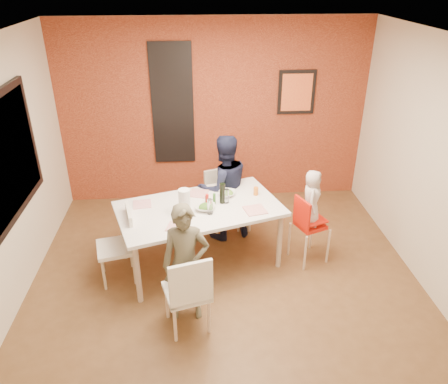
{
  "coord_description": "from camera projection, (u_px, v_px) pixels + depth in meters",
  "views": [
    {
      "loc": [
        -0.32,
        -3.98,
        3.27
      ],
      "look_at": [
        0.0,
        0.3,
        1.05
      ],
      "focal_mm": 35.0,
      "sensor_mm": 36.0,
      "label": 1
    }
  ],
  "objects": [
    {
      "name": "ground",
      "position": [
        226.0,
        284.0,
        5.05
      ],
      "size": [
        4.5,
        4.5,
        0.0
      ],
      "primitive_type": "plane",
      "color": "brown",
      "rests_on": "ground"
    },
    {
      "name": "ceiling",
      "position": [
        227.0,
        40.0,
        3.81
      ],
      "size": [
        4.5,
        4.5,
        0.02
      ],
      "primitive_type": "cube",
      "color": "white",
      "rests_on": "wall_back"
    },
    {
      "name": "wall_back",
      "position": [
        214.0,
        113.0,
        6.42
      ],
      "size": [
        4.5,
        0.02,
        2.7
      ],
      "primitive_type": "cube",
      "color": "beige",
      "rests_on": "ground"
    },
    {
      "name": "wall_front",
      "position": [
        258.0,
        353.0,
        2.43
      ],
      "size": [
        4.5,
        0.02,
        2.7
      ],
      "primitive_type": "cube",
      "color": "beige",
      "rests_on": "ground"
    },
    {
      "name": "wall_right",
      "position": [
        440.0,
        172.0,
        4.58
      ],
      "size": [
        0.02,
        4.5,
        2.7
      ],
      "primitive_type": "cube",
      "color": "beige",
      "rests_on": "ground"
    },
    {
      "name": "brick_accent_wall",
      "position": [
        214.0,
        114.0,
        6.4
      ],
      "size": [
        4.5,
        0.02,
        2.7
      ],
      "primitive_type": "cube",
      "color": "maroon",
      "rests_on": "ground"
    },
    {
      "name": "picture_window_frame",
      "position": [
        4.0,
        160.0,
        4.37
      ],
      "size": [
        0.05,
        1.7,
        1.3
      ],
      "primitive_type": "cube",
      "color": "black",
      "rests_on": "wall_left"
    },
    {
      "name": "picture_window_pane",
      "position": [
        5.0,
        160.0,
        4.37
      ],
      "size": [
        0.02,
        1.55,
        1.15
      ],
      "primitive_type": "cube",
      "color": "black",
      "rests_on": "wall_left"
    },
    {
      "name": "glassblock_strip",
      "position": [
        173.0,
        105.0,
        6.28
      ],
      "size": [
        0.55,
        0.03,
        1.7
      ],
      "primitive_type": "cube",
      "color": "silver",
      "rests_on": "wall_back"
    },
    {
      "name": "glassblock_surround",
      "position": [
        173.0,
        105.0,
        6.28
      ],
      "size": [
        0.6,
        0.03,
        1.76
      ],
      "primitive_type": "cube",
      "color": "black",
      "rests_on": "wall_back"
    },
    {
      "name": "art_print_frame",
      "position": [
        297.0,
        92.0,
        6.33
      ],
      "size": [
        0.54,
        0.03,
        0.64
      ],
      "primitive_type": "cube",
      "color": "black",
      "rests_on": "wall_back"
    },
    {
      "name": "art_print_canvas",
      "position": [
        297.0,
        92.0,
        6.31
      ],
      "size": [
        0.44,
        0.01,
        0.54
      ],
      "primitive_type": "cube",
      "color": "orange",
      "rests_on": "wall_back"
    },
    {
      "name": "dining_table",
      "position": [
        199.0,
        212.0,
        5.11
      ],
      "size": [
        2.09,
        1.55,
        0.78
      ],
      "rotation": [
        0.0,
        0.0,
        0.31
      ],
      "color": "white",
      "rests_on": "ground"
    },
    {
      "name": "chair_near",
      "position": [
        189.0,
        291.0,
        4.19
      ],
      "size": [
        0.51,
        0.51,
        0.9
      ],
      "rotation": [
        0.0,
        0.0,
        3.41
      ],
      "color": "white",
      "rests_on": "ground"
    },
    {
      "name": "chair_far",
      "position": [
        221.0,
        196.0,
        5.97
      ],
      "size": [
        0.5,
        0.5,
        0.84
      ],
      "rotation": [
        0.0,
        0.0,
        0.36
      ],
      "color": "silver",
      "rests_on": "ground"
    },
    {
      "name": "chair_left",
      "position": [
        122.0,
        241.0,
        4.95
      ],
      "size": [
        0.5,
        0.5,
        0.9
      ],
      "rotation": [
        0.0,
        0.0,
        4.94
      ],
      "color": "white",
      "rests_on": "ground"
    },
    {
      "name": "high_chair",
      "position": [
        308.0,
        223.0,
        5.24
      ],
      "size": [
        0.47,
        0.47,
        0.87
      ],
      "rotation": [
        0.0,
        0.0,
        1.95
      ],
      "color": "red",
      "rests_on": "ground"
    },
    {
      "name": "child_near",
      "position": [
        186.0,
        264.0,
        4.33
      ],
      "size": [
        0.48,
        0.32,
        1.3
      ],
      "primitive_type": "imported",
      "rotation": [
        0.0,
        0.0,
        -0.01
      ],
      "color": "brown",
      "rests_on": "ground"
    },
    {
      "name": "child_far",
      "position": [
        224.0,
        188.0,
        5.66
      ],
      "size": [
        0.83,
        0.72,
        1.44
      ],
      "primitive_type": "imported",
      "rotation": [
        0.0,
        0.0,
        3.43
      ],
      "color": "black",
      "rests_on": "ground"
    },
    {
      "name": "toddler",
      "position": [
        311.0,
        198.0,
        5.1
      ],
      "size": [
        0.3,
        0.38,
        0.69
      ],
      "primitive_type": "imported",
      "rotation": [
        0.0,
        0.0,
        1.32
      ],
      "color": "beige",
      "rests_on": "high_chair"
    },
    {
      "name": "plate_near_left",
      "position": [
        176.0,
        227.0,
        4.69
      ],
      "size": [
        0.24,
        0.24,
        0.01
      ],
      "primitive_type": "cube",
      "rotation": [
        0.0,
        0.0,
        -0.26
      ],
      "color": "white",
      "rests_on": "dining_table"
    },
    {
      "name": "plate_far_mid",
      "position": [
        198.0,
        193.0,
        5.38
      ],
      "size": [
        0.27,
        0.27,
        0.01
      ],
      "primitive_type": "cube",
      "rotation": [
        0.0,
        0.0,
        -0.29
      ],
      "color": "white",
      "rests_on": "dining_table"
    },
    {
      "name": "plate_near_right",
      "position": [
        255.0,
        210.0,
        5.01
      ],
      "size": [
        0.28,
        0.28,
        0.01
      ],
      "primitive_type": "cube",
      "rotation": [
        0.0,
        0.0,
        0.23
      ],
      "color": "white",
      "rests_on": "dining_table"
    },
    {
      "name": "plate_far_left",
      "position": [
        142.0,
        204.0,
        5.13
      ],
      "size": [
        0.23,
        0.23,
        0.01
      ],
      "primitive_type": "cube",
      "rotation": [
        0.0,
        0.0,
        0.13
      ],
      "color": "white",
      "rests_on": "dining_table"
    },
    {
      "name": "salad_bowl_a",
      "position": [
        205.0,
        207.0,
        5.02
      ],
      "size": [
        0.28,
        0.28,
        0.06
      ],
      "primitive_type": "imported",
      "rotation": [
        0.0,
        0.0,
        -0.25
      ],
      "color": "white",
      "rests_on": "dining_table"
    },
    {
      "name": "salad_bowl_b",
      "position": [
        227.0,
        193.0,
        5.34
      ],
      "size": [
        0.25,
        0.25,
        0.05
      ],
      "primitive_type": "imported",
      "rotation": [
        0.0,
        0.0,
        -0.25
      ],
      "color": "white",
      "rests_on": "dining_table"
    },
    {
      "name": "wine_bottle",
      "position": [
        222.0,
        193.0,
        5.12
      ],
      "size": [
        0.07,
        0.07,
        0.25
      ],
      "primitive_type": "cylinder",
      "color": "black",
      "rests_on": "dining_table"
    },
    {
      "name": "wine_glass_a",
      "position": [
        210.0,
        207.0,
        4.9
      ],
      "size": [
        0.06,
        0.06,
        0.19
      ],
      "primitive_type": "cylinder",
      "color": "white",
      "rests_on": "dining_table"
    },
    {
      "name": "wine_glass_b",
      "position": [
        226.0,
        196.0,
        5.14
      ],
      "size": [
        0.06,
        0.06,
        0.18
      ],
      "primitive_type": "cylinder",
      "color": "silver",
      "rests_on": "dining_table"
    },
    {
      "name": "paper_towel_roll",
      "position": [
        184.0,
        202.0,
        4.89
      ],
      "size": [
        0.13,
        0.13,
        0.3
      ],
      "primitive_type": "cylinder",
      "color": "white",
      "rests_on": "dining_table"
    },
    {
      "name": "condiment_red",
      "position": [
        207.0,
        200.0,
        5.08
      ],
      "size": [
        0.04,
        0.04,
        0.15
      ],
      "primitive_type": "cylinder",
      "color": "red",
      "rests_on": "dining_table"
    },
    {
      "name": "condiment_green",
      "position": [
        214.0,
        199.0,
        5.13
      ],
      "size": [
        0.03,
        0.03,
        0.13
      ],
      "primitive_type": "cylinder",
      "color": "#2D6B23",
      "rests_on": "dining_table"
    },
    {
      "name": "condiment_brown",
      "position": [
        206.0,
        201.0,
        5.09
      ],
      "size": [
        0.03,
        0.03,
        0.13
      ],
      "primitive_type": "cylinder",
      "color": "brown",
      "rests_on": "dining_table"
    },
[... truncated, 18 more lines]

